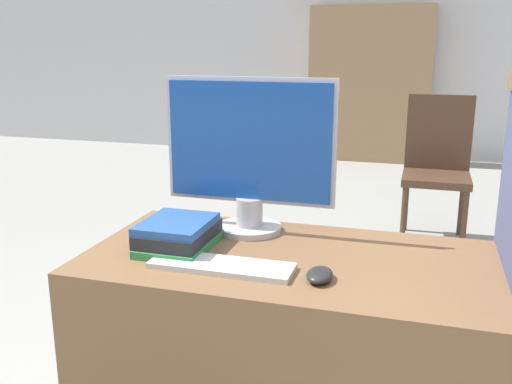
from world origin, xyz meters
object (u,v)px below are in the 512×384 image
at_px(mouse, 320,275).
at_px(book_stack, 178,234).
at_px(far_chair, 437,162).
at_px(keyboard, 222,266).
at_px(monitor, 249,155).

distance_m(mouse, book_stack, 0.48).
bearing_deg(mouse, far_chair, 82.72).
distance_m(book_stack, far_chair, 2.64).
bearing_deg(keyboard, monitor, 93.85).
distance_m(mouse, far_chair, 2.65).
bearing_deg(far_chair, monitor, -80.72).
distance_m(monitor, keyboard, 0.42).
xyz_separation_m(keyboard, book_stack, (-0.18, 0.12, 0.04)).
height_order(keyboard, far_chair, far_chair).
distance_m(monitor, book_stack, 0.34).
distance_m(keyboard, far_chair, 2.70).
height_order(book_stack, far_chair, far_chair).
xyz_separation_m(monitor, mouse, (0.30, -0.34, -0.24)).
relative_size(monitor, far_chair, 0.57).
xyz_separation_m(book_stack, far_chair, (0.79, 2.50, -0.22)).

